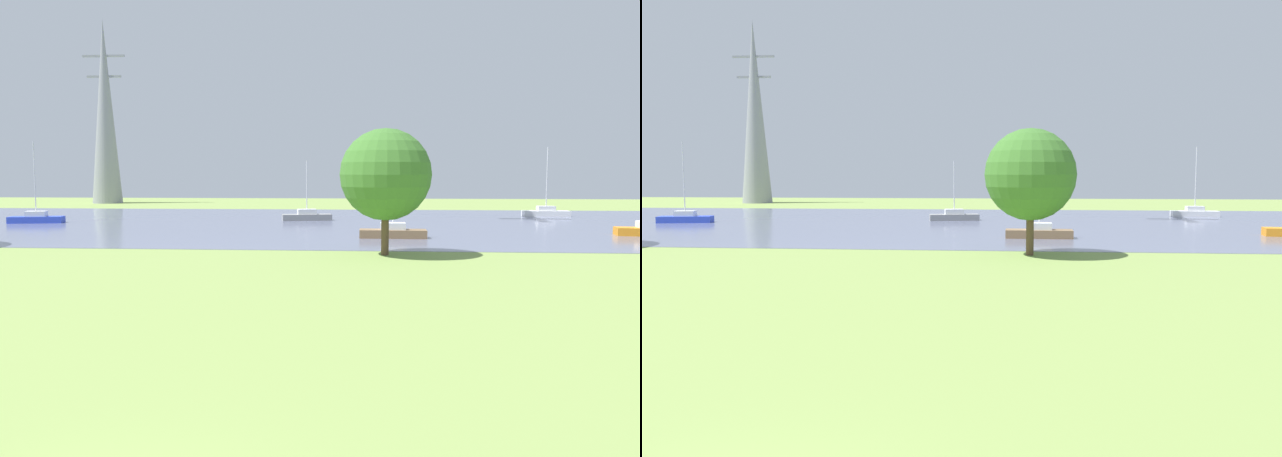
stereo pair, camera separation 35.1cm
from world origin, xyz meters
The scene contains 8 objects.
ground_plane centered at (0.00, 22.00, 0.00)m, with size 160.00×160.00×0.00m, color #7F994C.
water_surface centered at (0.00, 50.00, 0.01)m, with size 140.00×40.00×0.02m, color slate.
sailboat_brown centered at (5.78, 37.48, 0.45)m, with size 4.82×1.55×5.60m.
sailboat_white centered at (23.00, 60.05, 0.47)m, with size 4.84×1.63×7.34m.
sailboat_gray centered at (-1.91, 52.85, 0.45)m, with size 5.01×2.48×5.82m.
sailboat_blue centered at (-26.75, 48.04, 0.47)m, with size 5.00×2.39×7.52m.
tree_west_near centered at (4.92, 28.41, 4.62)m, with size 5.26×5.26×7.26m.
electricity_pylon centered at (-35.18, 83.83, 13.68)m, with size 6.40×4.40×27.34m.
Camera 2 is at (4.11, -6.97, 4.82)m, focal length 34.60 mm.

